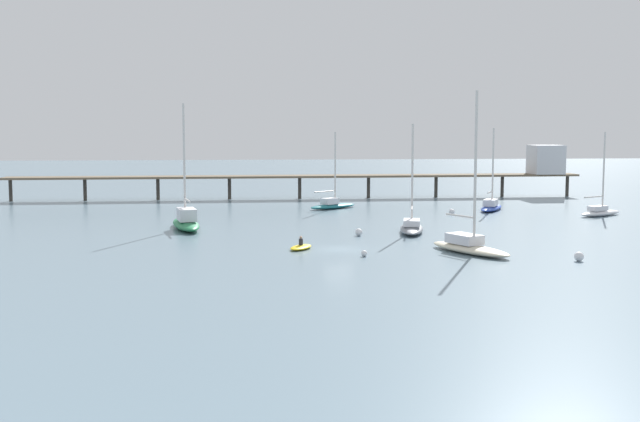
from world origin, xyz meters
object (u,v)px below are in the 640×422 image
object	(u,v)px
mooring_buoy_near	(579,257)
mooring_buoy_inner	(364,253)
sailboat_cream	(469,244)
sailboat_teal	(332,204)
sailboat_green	(186,221)
sailboat_blue	(491,205)
dinghy_yellow	(301,247)
pier	(414,169)
mooring_buoy_mid	(359,232)
sailboat_white	(600,211)
mooring_buoy_far	(452,212)
sailboat_gray	(412,226)

from	to	relation	value
mooring_buoy_near	mooring_buoy_inner	bearing A→B (deg)	166.82
sailboat_cream	sailboat_teal	size ratio (longest dim) A/B	1.35
sailboat_green	sailboat_blue	bearing A→B (deg)	22.61
dinghy_yellow	sailboat_cream	bearing A→B (deg)	-13.81
sailboat_blue	dinghy_yellow	world-z (taller)	sailboat_blue
pier	sailboat_blue	bearing A→B (deg)	-73.66
pier	mooring_buoy_inner	world-z (taller)	pier
mooring_buoy_mid	sailboat_teal	bearing A→B (deg)	89.35
pier	sailboat_white	size ratio (longest dim) A/B	8.53
dinghy_yellow	mooring_buoy_far	size ratio (longest dim) A/B	4.89
sailboat_gray	sailboat_green	bearing A→B (deg)	168.31
mooring_buoy_inner	dinghy_yellow	bearing A→B (deg)	137.69
sailboat_gray	mooring_buoy_mid	size ratio (longest dim) A/B	15.10
sailboat_green	sailboat_blue	distance (m)	39.97
mooring_buoy_near	mooring_buoy_mid	bearing A→B (deg)	132.83
pier	sailboat_teal	distance (m)	21.14
dinghy_yellow	mooring_buoy_near	distance (m)	22.61
sailboat_gray	mooring_buoy_near	distance (m)	20.40
pier	sailboat_teal	world-z (taller)	sailboat_teal
mooring_buoy_far	sailboat_cream	bearing A→B (deg)	-102.04
sailboat_teal	dinghy_yellow	distance (m)	34.76
sailboat_cream	mooring_buoy_near	distance (m)	8.80
sailboat_white	dinghy_yellow	size ratio (longest dim) A/B	2.85
dinghy_yellow	mooring_buoy_inner	size ratio (longest dim) A/B	6.82
sailboat_green	sailboat_cream	distance (m)	30.38
sailboat_white	sailboat_blue	distance (m)	13.12
sailboat_gray	mooring_buoy_inner	xyz separation A→B (m)	(-6.90, -14.31, -0.39)
sailboat_gray	sailboat_teal	distance (m)	24.79
sailboat_white	mooring_buoy_mid	size ratio (longest dim) A/B	13.89
mooring_buoy_mid	sailboat_white	bearing A→B (deg)	25.35
sailboat_gray	mooring_buoy_far	world-z (taller)	sailboat_gray
sailboat_gray	sailboat_teal	world-z (taller)	sailboat_gray
sailboat_cream	sailboat_white	xyz separation A→B (m)	(23.22, 25.91, -0.09)
sailboat_green	sailboat_white	size ratio (longest dim) A/B	1.30
sailboat_gray	sailboat_blue	bearing A→B (deg)	54.26
sailboat_blue	sailboat_gray	size ratio (longest dim) A/B	0.96
pier	sailboat_green	world-z (taller)	sailboat_green
sailboat_green	sailboat_cream	xyz separation A→B (m)	(24.50, -17.96, -0.15)
sailboat_blue	mooring_buoy_far	bearing A→B (deg)	-144.64
sailboat_gray	dinghy_yellow	bearing A→B (deg)	-139.68
sailboat_gray	sailboat_teal	xyz separation A→B (m)	(-5.28, 24.22, -0.03)
mooring_buoy_near	mooring_buoy_mid	world-z (taller)	mooring_buoy_near
sailboat_green	sailboat_blue	size ratio (longest dim) A/B	1.24
pier	sailboat_white	world-z (taller)	sailboat_white
sailboat_cream	mooring_buoy_inner	distance (m)	8.98
mooring_buoy_near	mooring_buoy_inner	xyz separation A→B (m)	(-16.27, 3.81, -0.12)
sailboat_teal	mooring_buoy_near	size ratio (longest dim) A/B	13.31
sailboat_white	sailboat_teal	distance (m)	32.65
sailboat_blue	mooring_buoy_near	xyz separation A→B (m)	(-5.04, -38.15, -0.29)
sailboat_green	mooring_buoy_mid	bearing A→B (deg)	-21.47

